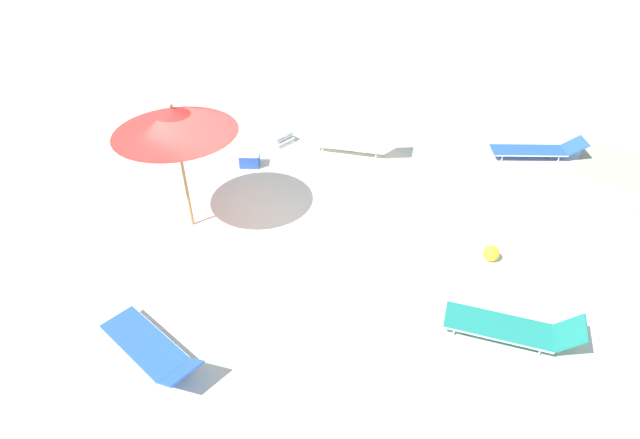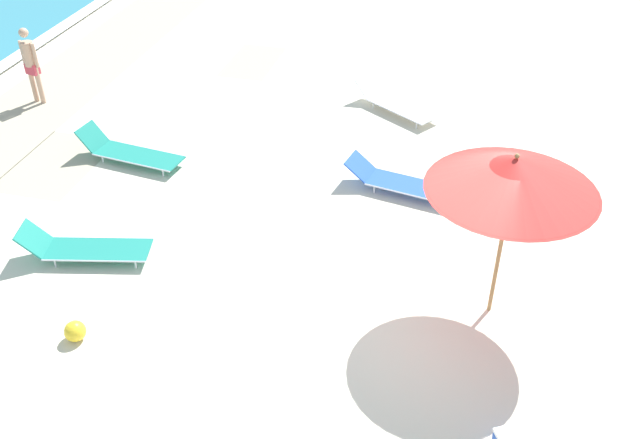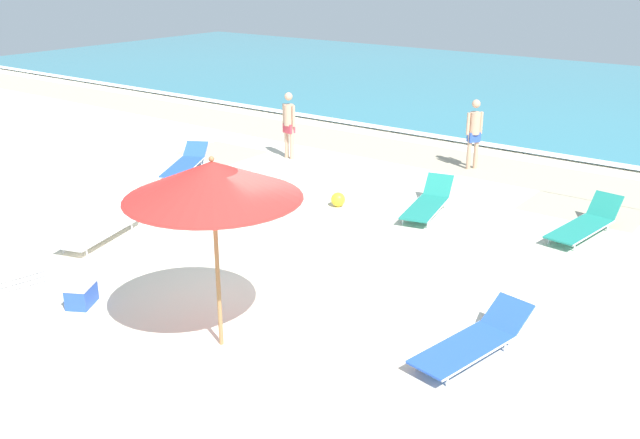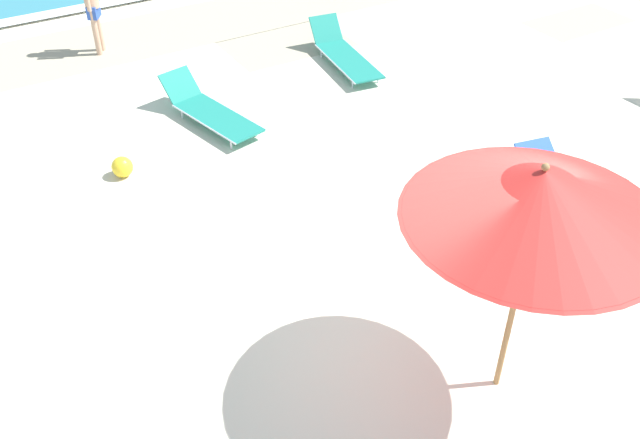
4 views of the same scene
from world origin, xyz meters
name	(u,v)px [view 3 (image 3 of 4)]	position (x,y,z in m)	size (l,w,h in m)	color
ground_plane	(252,307)	(0.00, 0.01, -0.08)	(60.00, 60.00, 0.16)	beige
ocean_water	(621,100)	(0.00, 20.59, 0.03)	(60.00, 18.93, 0.07)	teal
beach_umbrella	(213,180)	(0.50, -1.18, 2.38)	(2.34, 2.34, 2.70)	#9E7547
sun_lounger_under_umbrella	(428,203)	(0.18, 5.34, 0.22)	(1.04, 2.15, 0.59)	#1E8475
sun_lounger_beside_umbrella	(186,163)	(-6.19, 4.46, 0.20)	(1.66, 2.30, 0.49)	blue
sun_lounger_near_water_right	(585,224)	(3.23, 6.05, 0.22)	(0.89, 2.22, 0.61)	#1E8475
sun_lounger_mid_beach_solo	(473,341)	(3.43, 0.65, 0.21)	(0.99, 2.14, 0.51)	blue
sun_lounger_mid_beach_pair_a	(106,227)	(-4.10, 0.42, 0.21)	(1.22, 2.31, 0.54)	white
beachgoer_shoreline_child	(474,130)	(-0.52, 8.95, 1.00)	(0.32, 0.39, 1.76)	tan
beachgoer_strolling_adult	(289,121)	(-4.85, 6.94, 1.00)	(0.45, 0.27, 1.76)	tan
beach_ball	(338,200)	(-1.56, 4.54, 0.16)	(0.31, 0.31, 0.31)	yellow
cooler_box	(81,294)	(-2.05, -1.61, 0.19)	(0.55, 0.61, 0.37)	blue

